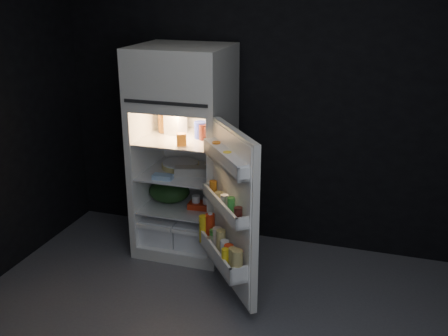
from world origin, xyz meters
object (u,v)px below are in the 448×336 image
(refrigerator, at_px, (185,144))
(egg_carton, at_px, (192,171))
(milk_jug, at_px, (175,120))
(fridge_door, at_px, (230,215))
(yogurt_tray, at_px, (203,206))

(refrigerator, distance_m, egg_carton, 0.24)
(milk_jug, relative_size, egg_carton, 0.84)
(milk_jug, xyz_separation_m, egg_carton, (0.20, -0.15, -0.38))
(refrigerator, distance_m, fridge_door, 0.95)
(refrigerator, relative_size, fridge_door, 1.46)
(egg_carton, xyz_separation_m, yogurt_tray, (0.09, 0.01, -0.31))
(fridge_door, bearing_deg, egg_carton, 131.84)
(fridge_door, height_order, egg_carton, fridge_door)
(refrigerator, xyz_separation_m, yogurt_tray, (0.19, -0.09, -0.50))
(egg_carton, bearing_deg, fridge_door, -64.32)
(egg_carton, height_order, yogurt_tray, egg_carton)
(refrigerator, xyz_separation_m, milk_jug, (-0.10, 0.05, 0.19))
(fridge_door, xyz_separation_m, yogurt_tray, (-0.42, 0.58, -0.23))
(yogurt_tray, bearing_deg, milk_jug, 150.75)
(milk_jug, bearing_deg, egg_carton, -27.27)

